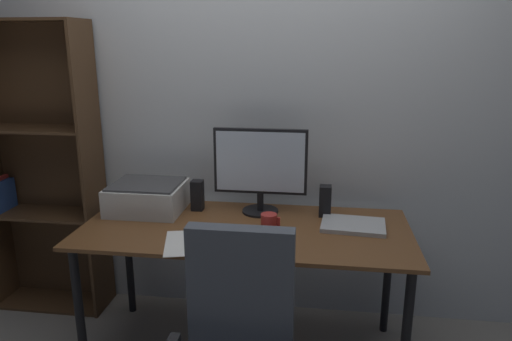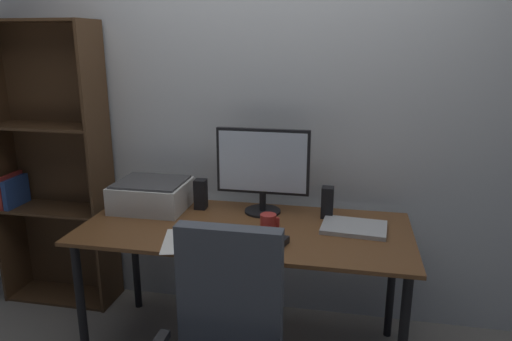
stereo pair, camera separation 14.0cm
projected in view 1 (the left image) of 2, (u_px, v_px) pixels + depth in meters
name	position (u px, v px, depth m)	size (l,w,h in m)	color
back_wall	(259.00, 104.00, 2.77)	(6.40, 0.10, 2.60)	silver
desk	(245.00, 241.00, 2.43)	(1.68, 0.74, 0.74)	brown
monitor	(260.00, 166.00, 2.55)	(0.51, 0.20, 0.47)	black
keyboard	(241.00, 241.00, 2.22)	(0.29, 0.11, 0.02)	silver
mouse	(283.00, 241.00, 2.20)	(0.06, 0.10, 0.03)	black
coffee_mug	(269.00, 222.00, 2.36)	(0.10, 0.08, 0.09)	#B72D28
laptop	(353.00, 225.00, 2.40)	(0.32, 0.23, 0.02)	#B7BABC
speaker_left	(197.00, 195.00, 2.63)	(0.06, 0.07, 0.17)	black
speaker_right	(325.00, 201.00, 2.54)	(0.06, 0.07, 0.17)	black
printer	(147.00, 197.00, 2.62)	(0.40, 0.34, 0.16)	silver
paper_sheet	(188.00, 243.00, 2.22)	(0.21, 0.30, 0.00)	white
bookshelf	(41.00, 172.00, 2.90)	(0.71, 0.28, 1.78)	#4C331E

